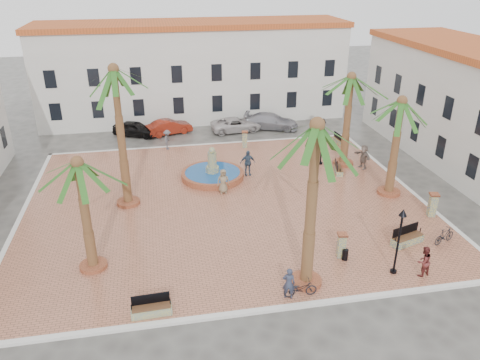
{
  "coord_description": "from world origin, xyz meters",
  "views": [
    {
      "loc": [
        -4.21,
        -27.48,
        14.6
      ],
      "look_at": [
        1.0,
        0.0,
        1.6
      ],
      "focal_mm": 35.0,
      "sensor_mm": 36.0,
      "label": 1
    }
  ],
  "objects_px": {
    "bench_e": "(338,169)",
    "bench_ne": "(340,141)",
    "palm_ne": "(350,88)",
    "cyclist_b": "(424,261)",
    "palm_s": "(316,144)",
    "car_red": "(169,127)",
    "bicycle_b": "(445,236)",
    "bollard_e": "(433,204)",
    "bench_s": "(151,309)",
    "bicycle_a": "(300,289)",
    "palm_e": "(400,113)",
    "lamppost_e": "(323,133)",
    "car_white": "(236,125)",
    "palm_nw": "(115,84)",
    "palm_sw": "(79,177)",
    "fountain": "(213,173)",
    "car_silver": "(271,121)",
    "pedestrian_fountain_a": "(223,181)",
    "bench_se": "(407,239)",
    "car_black": "(135,129)",
    "bollard_se": "(341,245)",
    "pedestrian_east": "(363,157)",
    "lamppost_s": "(400,230)",
    "pedestrian_fountain_b": "(248,163)",
    "cyclist_a": "(289,283)",
    "bollard_n": "(245,139)",
    "litter_bin": "(345,255)",
    "pedestrian_north": "(167,140)"
  },
  "relations": [
    {
      "from": "palm_nw",
      "to": "pedestrian_north",
      "type": "relative_size",
      "value": 5.43
    },
    {
      "from": "bench_e",
      "to": "bench_ne",
      "type": "bearing_deg",
      "value": -8.7
    },
    {
      "from": "bench_se",
      "to": "bench_e",
      "type": "distance_m",
      "value": 10.13
    },
    {
      "from": "pedestrian_east",
      "to": "car_black",
      "type": "height_order",
      "value": "pedestrian_east"
    },
    {
      "from": "pedestrian_fountain_a",
      "to": "bench_e",
      "type": "bearing_deg",
      "value": 10.46
    },
    {
      "from": "pedestrian_east",
      "to": "fountain",
      "type": "bearing_deg",
      "value": -106.92
    },
    {
      "from": "palm_s",
      "to": "cyclist_b",
      "type": "distance_m",
      "value": 8.86
    },
    {
      "from": "palm_e",
      "to": "bench_se",
      "type": "height_order",
      "value": "palm_e"
    },
    {
      "from": "bench_s",
      "to": "bicycle_a",
      "type": "xyz_separation_m",
      "value": [
        6.98,
        -0.02,
        0.16
      ]
    },
    {
      "from": "lamppost_s",
      "to": "car_black",
      "type": "bearing_deg",
      "value": 118.73
    },
    {
      "from": "bollard_e",
      "to": "palm_e",
      "type": "bearing_deg",
      "value": 108.28
    },
    {
      "from": "bollard_se",
      "to": "litter_bin",
      "type": "relative_size",
      "value": 2.32
    },
    {
      "from": "car_red",
      "to": "palm_nw",
      "type": "bearing_deg",
      "value": 148.41
    },
    {
      "from": "bench_s",
      "to": "bollard_e",
      "type": "relative_size",
      "value": 1.2
    },
    {
      "from": "palm_nw",
      "to": "palm_sw",
      "type": "distance_m",
      "value": 7.64
    },
    {
      "from": "palm_nw",
      "to": "bicycle_a",
      "type": "distance_m",
      "value": 15.86
    },
    {
      "from": "bench_ne",
      "to": "car_black",
      "type": "bearing_deg",
      "value": 66.54
    },
    {
      "from": "bicycle_b",
      "to": "cyclist_b",
      "type": "bearing_deg",
      "value": 111.52
    },
    {
      "from": "bollard_n",
      "to": "pedestrian_fountain_a",
      "type": "xyz_separation_m",
      "value": [
        -3.17,
        -8.35,
        0.12
      ]
    },
    {
      "from": "palm_e",
      "to": "bicycle_a",
      "type": "bearing_deg",
      "value": -134.69
    },
    {
      "from": "fountain",
      "to": "car_silver",
      "type": "relative_size",
      "value": 0.9
    },
    {
      "from": "car_red",
      "to": "bicycle_b",
      "type": "bearing_deg",
      "value": -164.95
    },
    {
      "from": "bollard_e",
      "to": "car_white",
      "type": "relative_size",
      "value": 0.32
    },
    {
      "from": "bench_e",
      "to": "litter_bin",
      "type": "bearing_deg",
      "value": 174.43
    },
    {
      "from": "bollard_e",
      "to": "palm_ne",
      "type": "bearing_deg",
      "value": 104.12
    },
    {
      "from": "pedestrian_fountain_a",
      "to": "car_red",
      "type": "height_order",
      "value": "pedestrian_fountain_a"
    },
    {
      "from": "palm_ne",
      "to": "lamppost_e",
      "type": "relative_size",
      "value": 1.92
    },
    {
      "from": "bench_s",
      "to": "lamppost_s",
      "type": "xyz_separation_m",
      "value": [
        12.27,
        0.88,
        2.24
      ]
    },
    {
      "from": "cyclist_a",
      "to": "pedestrian_east",
      "type": "distance_m",
      "value": 17.08
    },
    {
      "from": "palm_ne",
      "to": "cyclist_b",
      "type": "height_order",
      "value": "palm_ne"
    },
    {
      "from": "bicycle_a",
      "to": "litter_bin",
      "type": "bearing_deg",
      "value": -52.97
    },
    {
      "from": "pedestrian_fountain_a",
      "to": "bench_se",
      "type": "bearing_deg",
      "value": -42.71
    },
    {
      "from": "fountain",
      "to": "pedestrian_fountain_a",
      "type": "height_order",
      "value": "fountain"
    },
    {
      "from": "car_white",
      "to": "bicycle_b",
      "type": "bearing_deg",
      "value": -165.56
    },
    {
      "from": "lamppost_s",
      "to": "pedestrian_fountain_b",
      "type": "xyz_separation_m",
      "value": [
        -4.92,
        13.37,
        -1.53
      ]
    },
    {
      "from": "bollard_e",
      "to": "bicycle_a",
      "type": "bearing_deg",
      "value": -150.16
    },
    {
      "from": "palm_s",
      "to": "bench_e",
      "type": "xyz_separation_m",
      "value": [
        6.62,
        12.49,
        -7.11
      ]
    },
    {
      "from": "fountain",
      "to": "bicycle_b",
      "type": "bearing_deg",
      "value": -44.07
    },
    {
      "from": "cyclist_a",
      "to": "palm_nw",
      "type": "bearing_deg",
      "value": -37.12
    },
    {
      "from": "palm_sw",
      "to": "bicycle_a",
      "type": "height_order",
      "value": "palm_sw"
    },
    {
      "from": "bench_e",
      "to": "car_white",
      "type": "xyz_separation_m",
      "value": [
        -5.82,
        11.32,
        0.27
      ]
    },
    {
      "from": "lamppost_e",
      "to": "car_white",
      "type": "bearing_deg",
      "value": 118.01
    },
    {
      "from": "bollard_se",
      "to": "pedestrian_east",
      "type": "distance_m",
      "value": 12.72
    },
    {
      "from": "bench_se",
      "to": "bench_ne",
      "type": "distance_m",
      "value": 16.17
    },
    {
      "from": "bicycle_b",
      "to": "pedestrian_east",
      "type": "xyz_separation_m",
      "value": [
        -0.04,
        10.9,
        0.48
      ]
    },
    {
      "from": "fountain",
      "to": "bench_s",
      "type": "relative_size",
      "value": 2.51
    },
    {
      "from": "palm_s",
      "to": "cyclist_b",
      "type": "bearing_deg",
      "value": -4.66
    },
    {
      "from": "bench_ne",
      "to": "car_black",
      "type": "xyz_separation_m",
      "value": [
        -17.73,
        5.88,
        0.28
      ]
    },
    {
      "from": "palm_nw",
      "to": "pedestrian_fountain_a",
      "type": "xyz_separation_m",
      "value": [
        6.43,
        0.48,
        -7.11
      ]
    },
    {
      "from": "palm_e",
      "to": "bollard_n",
      "type": "distance_m",
      "value": 14.2
    }
  ]
}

